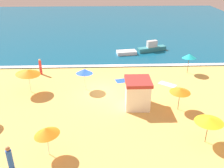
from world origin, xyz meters
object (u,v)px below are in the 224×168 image
object	(u,v)px
beach_umbrella_5	(209,120)
beach_umbrella_0	(189,56)
small_boat_0	(152,48)
small_boat_1	(126,52)
beach_umbrella_6	(180,91)
beachgoer_3	(40,67)
lifeguard_cabana	(138,93)
beachgoer_5	(10,159)
beach_umbrella_4	(84,71)
beach_umbrella_2	(28,72)
beach_umbrella_3	(46,131)

from	to	relation	value
beach_umbrella_5	beach_umbrella_0	bearing A→B (deg)	78.56
small_boat_0	small_boat_1	bearing A→B (deg)	-161.47
beach_umbrella_6	beachgoer_3	world-z (taller)	beach_umbrella_6
lifeguard_cabana	small_boat_1	size ratio (longest dim) A/B	0.92
small_boat_0	small_boat_1	size ratio (longest dim) A/B	1.53
lifeguard_cabana	beachgoer_5	world-z (taller)	lifeguard_cabana
beach_umbrella_0	beach_umbrella_4	distance (m)	11.60
beach_umbrella_2	beach_umbrella_3	xyz separation A→B (m)	(3.33, -8.78, -0.25)
lifeguard_cabana	beach_umbrella_5	xyz separation A→B (m)	(4.05, -4.97, 0.54)
beach_umbrella_2	beach_umbrella_4	size ratio (longest dim) A/B	1.08
beach_umbrella_2	beach_umbrella_5	world-z (taller)	beach_umbrella_2
lifeguard_cabana	beach_umbrella_2	bearing A→B (deg)	162.98
beach_umbrella_3	beach_umbrella_4	distance (m)	9.30
beachgoer_3	beachgoer_5	bearing A→B (deg)	-84.97
beach_umbrella_3	beach_umbrella_5	world-z (taller)	beach_umbrella_3
beachgoer_3	small_boat_1	distance (m)	11.58
beach_umbrella_6	lifeguard_cabana	bearing A→B (deg)	168.40
small_boat_1	small_boat_0	bearing A→B (deg)	18.53
beach_umbrella_4	beach_umbrella_5	xyz separation A→B (m)	(8.65, -8.28, -0.10)
beach_umbrella_6	small_boat_1	distance (m)	14.26
beach_umbrella_3	beachgoer_3	world-z (taller)	beach_umbrella_3
beach_umbrella_5	small_boat_1	distance (m)	18.59
beach_umbrella_0	small_boat_0	xyz separation A→B (m)	(-2.63, 7.48, -1.42)
lifeguard_cabana	beach_umbrella_2	distance (m)	10.20
beach_umbrella_6	small_boat_0	distance (m)	15.10
beach_umbrella_0	beach_umbrella_4	bearing A→B (deg)	-162.12
beach_umbrella_2	beach_umbrella_4	xyz separation A→B (m)	(5.12, 0.34, -0.15)
beach_umbrella_4	beach_umbrella_6	size ratio (longest dim) A/B	1.11
beach_umbrella_2	beach_umbrella_3	bearing A→B (deg)	-69.25
beach_umbrella_6	beachgoer_3	size ratio (longest dim) A/B	1.11
beach_umbrella_4	beach_umbrella_5	bearing A→B (deg)	-43.76
beach_umbrella_6	beachgoer_5	distance (m)	13.36
lifeguard_cabana	beach_umbrella_2	size ratio (longest dim) A/B	1.05
beach_umbrella_0	beach_umbrella_6	xyz separation A→B (m)	(-3.11, -7.56, -0.21)
lifeguard_cabana	beach_umbrella_6	bearing A→B (deg)	-11.60
lifeguard_cabana	beach_umbrella_4	bearing A→B (deg)	144.23
lifeguard_cabana	beachgoer_3	xyz separation A→B (m)	(-9.63, 7.17, -0.40)
lifeguard_cabana	beach_umbrella_6	size ratio (longest dim) A/B	1.26
beach_umbrella_6	beach_umbrella_0	bearing A→B (deg)	67.67
beach_umbrella_2	beachgoer_3	distance (m)	4.36
lifeguard_cabana	beach_umbrella_0	xyz separation A→B (m)	(6.44, 6.88, 0.73)
beach_umbrella_0	beach_umbrella_3	world-z (taller)	beach_umbrella_0
beach_umbrella_4	beach_umbrella_6	xyz separation A→B (m)	(7.94, -4.00, -0.13)
beach_umbrella_4	beach_umbrella_0	bearing A→B (deg)	17.88
small_boat_1	beach_umbrella_6	bearing A→B (deg)	-77.49
beach_umbrella_2	small_boat_0	bearing A→B (deg)	40.06
beachgoer_3	small_boat_0	size ratio (longest dim) A/B	0.43
beach_umbrella_5	beachgoer_3	xyz separation A→B (m)	(-13.68, 12.14, -0.94)
beach_umbrella_2	beachgoer_3	xyz separation A→B (m)	(0.09, 4.19, -1.19)
beach_umbrella_3	beach_umbrella_5	distance (m)	10.48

